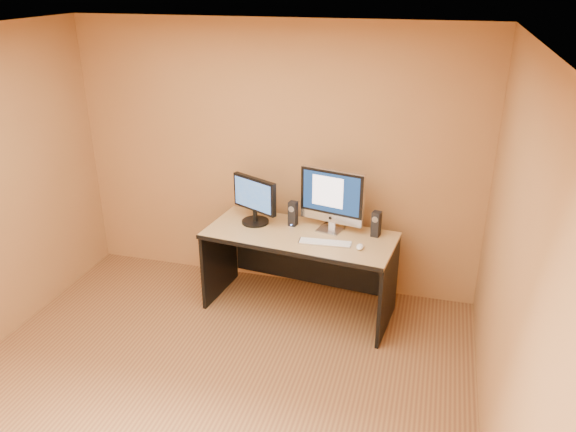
{
  "coord_description": "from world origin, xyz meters",
  "views": [
    {
      "loc": [
        1.5,
        -2.96,
        2.96
      ],
      "look_at": [
        0.31,
        1.38,
        1.0
      ],
      "focal_mm": 35.0,
      "sensor_mm": 36.0,
      "label": 1
    }
  ],
  "objects": [
    {
      "name": "cable_a",
      "position": [
        0.75,
        1.8,
        0.79
      ],
      "size": [
        0.04,
        0.23,
        0.01
      ],
      "primitive_type": "cylinder",
      "rotation": [
        1.57,
        0.0,
        0.12
      ],
      "color": "black",
      "rests_on": "desk"
    },
    {
      "name": "speaker_left",
      "position": [
        0.28,
        1.65,
        0.91
      ],
      "size": [
        0.08,
        0.09,
        0.23
      ],
      "primitive_type": null,
      "rotation": [
        0.0,
        0.0,
        -0.16
      ],
      "color": "black",
      "rests_on": "desk"
    },
    {
      "name": "ceiling",
      "position": [
        0.0,
        0.0,
        2.6
      ],
      "size": [
        4.0,
        4.0,
        0.0
      ],
      "primitive_type": "plane",
      "color": "white",
      "rests_on": "walls"
    },
    {
      "name": "cable_b",
      "position": [
        0.58,
        1.81,
        0.79
      ],
      "size": [
        0.1,
        0.17,
        0.01
      ],
      "primitive_type": "cylinder",
      "rotation": [
        1.57,
        0.0,
        -0.48
      ],
      "color": "black",
      "rests_on": "desk"
    },
    {
      "name": "mouse",
      "position": [
        0.96,
        1.33,
        0.81
      ],
      "size": [
        0.06,
        0.11,
        0.04
      ],
      "primitive_type": "ellipsoid",
      "rotation": [
        0.0,
        0.0,
        -0.03
      ],
      "color": "white",
      "rests_on": "desk"
    },
    {
      "name": "walls",
      "position": [
        0.0,
        0.0,
        1.3
      ],
      "size": [
        4.0,
        4.0,
        2.6
      ],
      "primitive_type": null,
      "color": "#97693D",
      "rests_on": "ground"
    },
    {
      "name": "desk",
      "position": [
        0.39,
        1.48,
        0.39
      ],
      "size": [
        1.78,
        0.93,
        0.79
      ],
      "primitive_type": null,
      "rotation": [
        0.0,
        0.0,
        -0.11
      ],
      "color": "tan",
      "rests_on": "ground"
    },
    {
      "name": "second_monitor",
      "position": [
        -0.08,
        1.61,
        1.01
      ],
      "size": [
        0.57,
        0.46,
        0.45
      ],
      "primitive_type": null,
      "rotation": [
        0.0,
        0.0,
        -0.46
      ],
      "color": "black",
      "rests_on": "desk"
    },
    {
      "name": "floor",
      "position": [
        0.0,
        0.0,
        0.0
      ],
      "size": [
        4.0,
        4.0,
        0.0
      ],
      "primitive_type": "plane",
      "color": "brown",
      "rests_on": "ground"
    },
    {
      "name": "keyboard",
      "position": [
        0.65,
        1.35,
        0.8
      ],
      "size": [
        0.47,
        0.16,
        0.02
      ],
      "primitive_type": "cube",
      "rotation": [
        0.0,
        0.0,
        0.07
      ],
      "color": "#B4B4B9",
      "rests_on": "desk"
    },
    {
      "name": "speaker_right",
      "position": [
        1.05,
        1.62,
        0.91
      ],
      "size": [
        0.09,
        0.09,
        0.23
      ],
      "primitive_type": null,
      "rotation": [
        0.0,
        0.0,
        -0.23
      ],
      "color": "black",
      "rests_on": "desk"
    },
    {
      "name": "imac",
      "position": [
        0.63,
        1.62,
        1.08
      ],
      "size": [
        0.64,
        0.35,
        0.59
      ],
      "primitive_type": null,
      "rotation": [
        0.0,
        0.0,
        -0.22
      ],
      "color": "#B0B0B4",
      "rests_on": "desk"
    }
  ]
}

